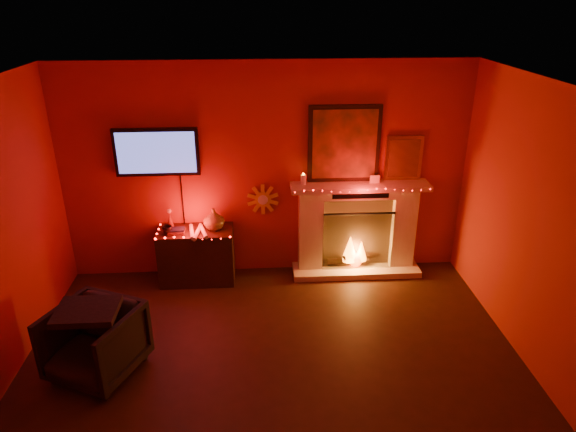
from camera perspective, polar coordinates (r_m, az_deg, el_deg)
name	(u,v)px	position (r m, az deg, el deg)	size (l,w,h in m)	color
room	(275,275)	(4.08, -1.46, -6.61)	(5.00, 5.00, 5.00)	black
fireplace	(357,220)	(6.61, 7.63, -0.42)	(1.72, 0.40, 2.18)	beige
tv	(157,152)	(6.33, -14.38, 6.86)	(1.00, 0.07, 1.24)	black
sunburst_clock	(263,199)	(6.46, -2.81, 1.85)	(0.40, 0.03, 0.40)	gold
console_table	(198,253)	(6.56, -10.02, -4.04)	(0.92, 0.54, 0.97)	black
armchair	(95,342)	(5.34, -20.67, -12.97)	(0.75, 0.78, 0.71)	black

